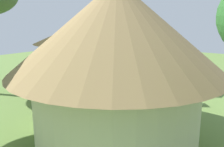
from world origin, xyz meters
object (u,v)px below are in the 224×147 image
object	(u,v)px
patio_dining_table	(77,81)
zebra_nearest_camera	(113,63)
thatched_hut	(117,54)
striped_lounge_chair	(185,99)
zebra_toward_hut	(199,71)
zebra_by_umbrella	(147,74)
standing_watcher	(178,66)
patio_chair_east_end	(90,90)
guest_beside_umbrella	(48,72)
shade_umbrella	(76,34)
patio_chair_near_lawn	(96,80)
patio_chair_near_hut	(66,79)
patio_chair_west_end	(56,89)

from	to	relation	value
patio_dining_table	zebra_nearest_camera	size ratio (longest dim) A/B	0.84
thatched_hut	zebra_nearest_camera	distance (m)	7.79
patio_dining_table	striped_lounge_chair	xyz separation A→B (m)	(-4.80, -1.68, -0.40)
striped_lounge_chair	zebra_toward_hut	world-z (taller)	zebra_toward_hut
patio_dining_table	striped_lounge_chair	size ratio (longest dim) A/B	1.47
zebra_nearest_camera	zebra_by_umbrella	xyz separation A→B (m)	(-3.18, 1.55, 0.05)
zebra_toward_hut	zebra_nearest_camera	bearing A→B (deg)	-172.22
standing_watcher	zebra_nearest_camera	world-z (taller)	standing_watcher
standing_watcher	zebra_by_umbrella	bearing A→B (deg)	128.60
patio_chair_east_end	guest_beside_umbrella	size ratio (longest dim) A/B	0.54
shade_umbrella	patio_dining_table	bearing A→B (deg)	-123.69
striped_lounge_chair	zebra_nearest_camera	world-z (taller)	zebra_nearest_camera
guest_beside_umbrella	standing_watcher	size ratio (longest dim) A/B	1.01
patio_dining_table	patio_chair_near_lawn	bearing A→B (deg)	-98.05
patio_chair_near_lawn	zebra_by_umbrella	distance (m)	2.73
patio_chair_near_hut	thatched_hut	bearing A→B (deg)	79.17
patio_chair_west_end	patio_chair_near_lawn	bearing A→B (deg)	90.46
patio_dining_table	zebra_by_umbrella	bearing A→B (deg)	-142.42
patio_chair_west_end	patio_chair_east_end	size ratio (longest dim) A/B	1.00
guest_beside_umbrella	patio_chair_west_end	bearing A→B (deg)	-151.20
patio_chair_near_hut	patio_chair_west_end	size ratio (longest dim) A/B	1.00
patio_chair_east_end	zebra_nearest_camera	bearing A→B (deg)	39.99
thatched_hut	zebra_nearest_camera	xyz separation A→B (m)	(4.56, -6.11, -1.62)
shade_umbrella	zebra_by_umbrella	xyz separation A→B (m)	(-2.71, -2.08, -1.90)
guest_beside_umbrella	patio_chair_near_hut	bearing A→B (deg)	-62.01
shade_umbrella	standing_watcher	distance (m)	6.27
thatched_hut	zebra_by_umbrella	xyz separation A→B (m)	(1.38, -4.56, -1.57)
shade_umbrella	patio_dining_table	size ratio (longest dim) A/B	2.78
striped_lounge_chair	zebra_by_umbrella	size ratio (longest dim) A/B	0.43
patio_chair_near_lawn	zebra_toward_hut	distance (m)	5.27
patio_dining_table	patio_chair_near_hut	bearing A→B (deg)	-17.58
shade_umbrella	zebra_nearest_camera	world-z (taller)	shade_umbrella
standing_watcher	zebra_by_umbrella	world-z (taller)	standing_watcher
patio_chair_east_end	zebra_toward_hut	size ratio (longest dim) A/B	0.40
patio_chair_east_end	patio_chair_near_lawn	bearing A→B (deg)	49.92
zebra_nearest_camera	patio_chair_west_end	bearing A→B (deg)	140.08
patio_chair_near_hut	striped_lounge_chair	distance (m)	6.11
striped_lounge_chair	zebra_by_umbrella	bearing A→B (deg)	38.51
patio_chair_near_lawn	zebra_by_umbrella	size ratio (longest dim) A/B	0.40
patio_chair_west_end	shade_umbrella	bearing A→B (deg)	90.00
patio_chair_near_hut	guest_beside_umbrella	xyz separation A→B (m)	(0.45, 0.80, 0.48)
shade_umbrella	striped_lounge_chair	size ratio (longest dim) A/B	4.10
patio_chair_near_hut	guest_beside_umbrella	bearing A→B (deg)	-11.85
patio_chair_west_end	zebra_toward_hut	world-z (taller)	zebra_toward_hut
patio_chair_east_end	striped_lounge_chair	bearing A→B (deg)	-42.64
shade_umbrella	zebra_toward_hut	world-z (taller)	shade_umbrella
zebra_toward_hut	patio_chair_west_end	bearing A→B (deg)	-129.16
patio_chair_east_end	zebra_by_umbrella	xyz separation A→B (m)	(-1.55, -2.46, 0.50)
striped_lounge_chair	standing_watcher	bearing A→B (deg)	-13.71
standing_watcher	zebra_by_umbrella	xyz separation A→B (m)	(0.34, 3.04, 0.03)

